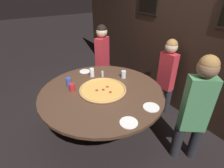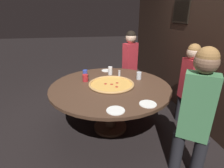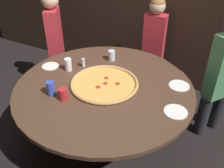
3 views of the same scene
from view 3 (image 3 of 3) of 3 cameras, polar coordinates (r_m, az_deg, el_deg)
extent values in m
plane|color=black|center=(2.91, -1.55, -12.44)|extent=(24.00, 24.00, 0.00)
cylinder|color=#4C3323|center=(2.44, -1.81, -0.80)|extent=(1.74, 1.74, 0.04)
cylinder|color=#4C3323|center=(2.67, -1.67, -7.29)|extent=(0.16, 0.16, 0.70)
cylinder|color=#4C3323|center=(2.90, -1.56, -12.17)|extent=(0.52, 0.52, 0.04)
cylinder|color=#E5A84C|center=(2.44, -1.74, 0.00)|extent=(0.63, 0.63, 0.01)
torus|color=tan|center=(2.44, -1.75, 0.19)|extent=(0.67, 0.67, 0.03)
cylinder|color=#A8281E|center=(2.44, -1.54, 0.14)|extent=(0.04, 0.04, 0.00)
cylinder|color=#A8281E|center=(2.43, 1.26, 0.10)|extent=(0.04, 0.04, 0.00)
cylinder|color=#A8281E|center=(2.52, -1.34, 1.37)|extent=(0.04, 0.04, 0.00)
cylinder|color=#A8281E|center=(2.39, -3.23, -0.70)|extent=(0.04, 0.04, 0.00)
cylinder|color=#384CB7|center=(2.34, -13.85, -0.94)|extent=(0.07, 0.07, 0.14)
cylinder|color=silver|center=(2.84, -0.08, 6.55)|extent=(0.08, 0.08, 0.12)
cylinder|color=white|center=(2.68, -9.98, 4.41)|extent=(0.07, 0.07, 0.14)
cylinder|color=#B22328|center=(2.27, -11.15, -2.23)|extent=(0.09, 0.09, 0.11)
cylinder|color=white|center=(2.51, 15.08, -0.38)|extent=(0.20, 0.20, 0.01)
cylinder|color=white|center=(2.18, 14.33, -6.17)|extent=(0.20, 0.20, 0.01)
cylinder|color=white|center=(2.82, -13.93, 3.97)|extent=(0.18, 0.18, 0.01)
cylinder|color=silver|center=(2.73, -6.57, 4.77)|extent=(0.04, 0.04, 0.08)
cylinder|color=#B7B7BC|center=(2.71, -6.64, 5.66)|extent=(0.04, 0.04, 0.01)
cylinder|color=#232328|center=(3.60, 10.36, 1.98)|extent=(0.13, 0.13, 0.46)
cylinder|color=#232328|center=(3.64, 7.25, 2.70)|extent=(0.13, 0.13, 0.46)
cube|color=red|center=(3.36, 9.62, 10.28)|extent=(0.28, 0.16, 0.64)
sphere|color=beige|center=(3.22, 10.36, 17.10)|extent=(0.20, 0.20, 0.20)
sphere|color=#9E703D|center=(3.21, 10.42, 17.69)|extent=(0.18, 0.18, 0.18)
cylinder|color=#232328|center=(3.53, -12.07, 1.39)|extent=(0.18, 0.18, 0.49)
cylinder|color=#232328|center=(3.72, -11.58, 3.24)|extent=(0.18, 0.18, 0.49)
cube|color=red|center=(3.36, -13.00, 10.83)|extent=(0.28, 0.33, 0.68)
sphere|color=beige|center=(3.21, -14.07, 18.14)|extent=(0.21, 0.21, 0.21)
cylinder|color=#232328|center=(3.15, 23.00, -5.37)|extent=(0.19, 0.19, 0.50)
cylinder|color=#232328|center=(3.00, 20.05, -6.73)|extent=(0.19, 0.19, 0.50)
cube|color=#4C8C59|center=(2.75, 24.18, 3.61)|extent=(0.31, 0.34, 0.70)
camera|label=1|loc=(1.15, 76.45, 4.84)|focal=28.00mm
camera|label=2|loc=(1.94, 68.65, -0.57)|focal=28.00mm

